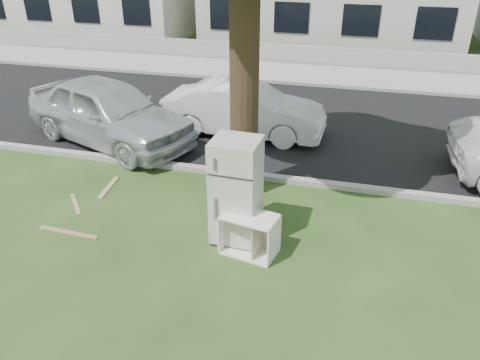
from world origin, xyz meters
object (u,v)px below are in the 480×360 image
(fridge, at_px, (236,191))
(car_center, at_px, (244,110))
(car_left, at_px, (109,112))
(cabinet, at_px, (250,234))

(fridge, height_order, car_center, fridge)
(car_center, bearing_deg, car_left, 114.74)
(car_center, height_order, car_left, car_left)
(cabinet, relative_size, car_left, 0.19)
(cabinet, xyz_separation_m, car_left, (-4.43, 3.60, 0.45))
(fridge, bearing_deg, car_center, 104.95)
(car_center, xyz_separation_m, car_left, (-3.09, -1.31, 0.12))
(cabinet, bearing_deg, car_center, 116.32)
(cabinet, height_order, car_center, car_center)
(cabinet, xyz_separation_m, car_center, (-1.34, 4.91, 0.32))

